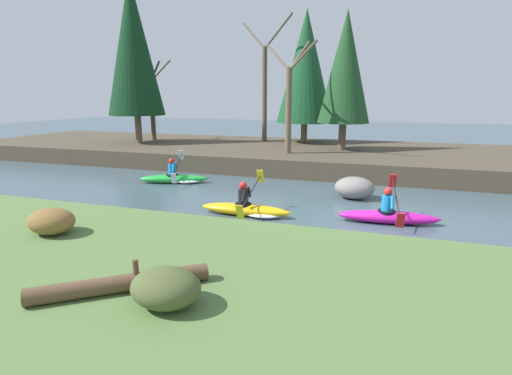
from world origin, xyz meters
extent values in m
plane|color=#425660|center=(0.00, 0.00, 0.00)|extent=(90.00, 90.00, 0.00)
cube|color=#56753D|center=(0.00, -6.12, 0.41)|extent=(44.00, 5.78, 0.81)
cube|color=#4C4233|center=(0.00, 9.44, 0.40)|extent=(44.00, 8.90, 0.80)
cylinder|color=brown|center=(-12.48, 8.57, 1.58)|extent=(0.36, 0.36, 1.56)
cone|color=#0F3319|center=(-12.48, 8.57, 6.05)|extent=(3.11, 3.11, 7.39)
cylinder|color=brown|center=(-3.56, 11.71, 1.37)|extent=(0.36, 0.36, 1.13)
cone|color=#194C28|center=(-3.56, 11.71, 4.98)|extent=(3.17, 3.17, 6.09)
cylinder|color=brown|center=(-1.12, 9.18, 1.47)|extent=(0.36, 0.36, 1.33)
cone|color=#1E4723|center=(-1.12, 9.18, 4.75)|extent=(2.51, 2.51, 5.24)
cylinder|color=brown|center=(-12.51, 10.16, 2.61)|extent=(0.28, 0.28, 3.61)
cylinder|color=brown|center=(-13.13, 10.68, 4.84)|extent=(1.37, 1.17, 1.23)
cylinder|color=brown|center=(-11.85, 9.61, 4.76)|extent=(1.43, 1.23, 1.09)
cylinder|color=brown|center=(-12.25, 10.87, 4.91)|extent=(0.65, 1.53, 1.36)
cylinder|color=brown|center=(-5.98, 11.84, 3.49)|extent=(0.28, 0.28, 5.38)
cylinder|color=brown|center=(-6.91, 12.61, 6.88)|extent=(1.98, 1.68, 1.79)
cylinder|color=brown|center=(-5.00, 11.01, 6.77)|extent=(2.08, 1.77, 1.57)
cylinder|color=brown|center=(-5.59, 12.90, 6.98)|extent=(0.90, 2.23, 1.99)
cylinder|color=brown|center=(-3.36, 7.13, 2.74)|extent=(0.28, 0.28, 3.88)
cylinder|color=brown|center=(-4.03, 7.69, 5.15)|extent=(1.46, 1.25, 1.31)
cylinder|color=brown|center=(-2.65, 6.53, 5.07)|extent=(1.53, 1.31, 1.16)
cylinder|color=brown|center=(-3.08, 7.89, 5.22)|extent=(0.69, 1.64, 1.46)
ellipsoid|color=brown|center=(-4.97, -5.24, 1.07)|extent=(0.93, 0.77, 0.50)
ellipsoid|color=#4C562D|center=(-1.43, -6.94, 1.06)|extent=(0.92, 0.77, 0.50)
ellipsoid|color=#C61999|center=(1.24, 0.17, 0.17)|extent=(2.75, 0.92, 0.34)
cone|color=#C61999|center=(2.47, 0.32, 0.19)|extent=(0.37, 0.24, 0.20)
cylinder|color=black|center=(1.19, 0.17, 0.31)|extent=(0.53, 0.53, 0.08)
cylinder|color=#1984CC|center=(1.19, 0.17, 0.56)|extent=(0.33, 0.33, 0.42)
sphere|color=red|center=(1.19, 0.17, 0.89)|extent=(0.26, 0.26, 0.23)
cylinder|color=#1984CC|center=(1.26, 0.42, 0.65)|extent=(0.12, 0.23, 0.35)
cylinder|color=#1984CC|center=(1.32, -0.06, 0.65)|extent=(0.12, 0.23, 0.35)
cylinder|color=black|center=(1.42, 0.19, 0.69)|extent=(0.26, 1.90, 0.65)
cube|color=red|center=(1.30, 1.14, 1.00)|extent=(0.22, 0.18, 0.41)
cube|color=red|center=(1.53, -0.75, 0.38)|extent=(0.22, 0.18, 0.41)
ellipsoid|color=yellow|center=(-2.76, -0.39, 0.17)|extent=(2.71, 0.66, 0.34)
cone|color=yellow|center=(-1.52, -0.37, 0.19)|extent=(0.35, 0.21, 0.20)
cylinder|color=black|center=(-2.81, -0.39, 0.31)|extent=(0.49, 0.49, 0.08)
cylinder|color=black|center=(-2.81, -0.39, 0.56)|extent=(0.31, 0.31, 0.42)
sphere|color=red|center=(-2.81, -0.39, 0.89)|extent=(0.23, 0.23, 0.23)
cylinder|color=black|center=(-2.71, -0.15, 0.65)|extent=(0.09, 0.23, 0.35)
cylinder|color=black|center=(-2.70, -0.63, 0.65)|extent=(0.09, 0.23, 0.35)
cylinder|color=black|center=(-2.58, -0.39, 0.69)|extent=(0.08, 1.91, 0.65)
cube|color=yellow|center=(-2.60, 0.56, 1.00)|extent=(0.20, 0.16, 0.41)
cube|color=yellow|center=(-2.56, -1.34, 0.38)|extent=(0.20, 0.16, 0.41)
ellipsoid|color=white|center=(-2.21, -0.38, 0.09)|extent=(1.11, 0.72, 0.18)
ellipsoid|color=green|center=(-7.01, 2.87, 0.17)|extent=(2.74, 1.49, 0.34)
cone|color=green|center=(-5.84, 3.30, 0.19)|extent=(0.40, 0.31, 0.20)
cylinder|color=black|center=(-7.05, 2.86, 0.31)|extent=(0.62, 0.62, 0.08)
cylinder|color=#1984CC|center=(-7.05, 2.86, 0.56)|extent=(0.38, 0.38, 0.42)
sphere|color=red|center=(-7.05, 2.86, 0.89)|extent=(0.29, 0.29, 0.23)
cylinder|color=#1984CC|center=(-7.04, 3.12, 0.65)|extent=(0.16, 0.24, 0.35)
cylinder|color=#1984CC|center=(-6.88, 2.67, 0.65)|extent=(0.16, 0.24, 0.35)
cylinder|color=black|center=(-6.84, 2.94, 0.69)|extent=(0.69, 1.81, 0.65)
cube|color=white|center=(-7.16, 3.83, 1.00)|extent=(0.24, 0.22, 0.41)
cube|color=white|center=(-6.51, 2.04, 0.38)|extent=(0.24, 0.22, 0.41)
ellipsoid|color=white|center=(-6.49, 3.06, 0.09)|extent=(1.27, 1.03, 0.18)
ellipsoid|color=gray|center=(0.11, 2.62, 0.38)|extent=(1.33, 1.04, 0.75)
cylinder|color=brown|center=(-2.20, -6.81, 0.93)|extent=(2.02, 1.65, 0.24)
cylinder|color=brown|center=(-2.05, -6.68, 1.15)|extent=(0.08, 0.08, 0.20)
camera|label=1|loc=(1.13, -10.97, 3.44)|focal=28.00mm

